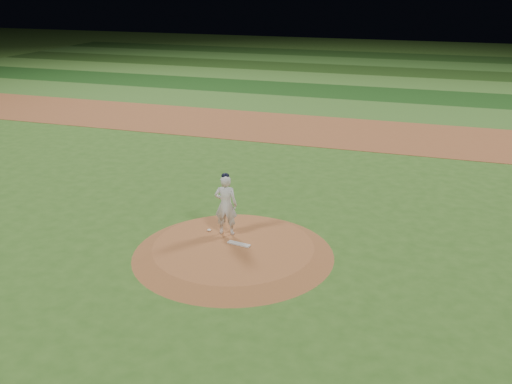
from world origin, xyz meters
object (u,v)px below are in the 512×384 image
pitching_rubber (239,244)px  rosin_bag (209,230)px  pitcher_on_mound (226,204)px  pitchers_mound (233,250)px

pitching_rubber → rosin_bag: rosin_bag is taller
pitching_rubber → pitcher_on_mound: bearing=145.8°
pitchers_mound → pitching_rubber: pitching_rubber is taller
pitchers_mound → rosin_bag: (-0.99, 0.68, 0.16)m
pitchers_mound → pitcher_on_mound: size_ratio=3.02×
pitching_rubber → rosin_bag: size_ratio=5.88×
pitchers_mound → rosin_bag: bearing=145.4°
rosin_bag → pitcher_on_mound: 1.02m
pitchers_mound → rosin_bag: rosin_bag is taller
pitching_rubber → pitcher_on_mound: (-0.58, 0.56, 0.88)m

